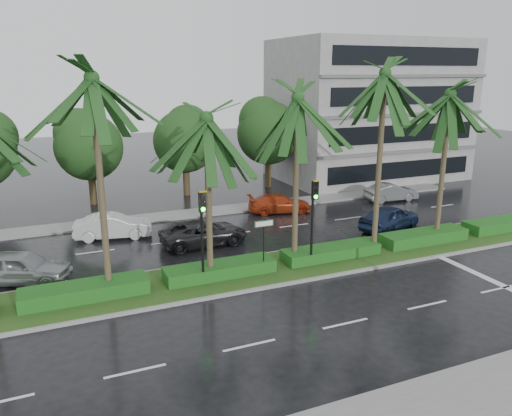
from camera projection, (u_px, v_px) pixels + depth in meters
name	position (u px, v px, depth m)	size (l,w,h in m)	color
ground	(287.00, 276.00, 23.60)	(120.00, 120.00, 0.00)	black
near_sidewalk	(444.00, 402.00, 14.55)	(40.00, 2.40, 0.12)	slate
far_sidewalk	(209.00, 212.00, 34.22)	(40.00, 2.00, 0.12)	slate
median	(278.00, 267.00, 24.47)	(36.00, 4.00, 0.15)	gray
hedge	(278.00, 260.00, 24.37)	(35.20, 1.40, 0.60)	#164F17
lane_markings	(347.00, 270.00, 24.37)	(34.00, 13.06, 0.01)	silver
palm_row	(254.00, 110.00, 21.98)	(26.30, 4.20, 9.95)	#443927
signal_median_left	(202.00, 224.00, 21.55)	(0.34, 0.42, 4.36)	black
signal_median_right	(314.00, 210.00, 23.64)	(0.34, 0.42, 4.36)	black
street_sign	(264.00, 233.00, 23.08)	(0.95, 0.09, 2.60)	black
bg_trees	(203.00, 133.00, 38.50)	(33.19, 5.53, 7.98)	#3D2D1B
building	(368.00, 110.00, 44.42)	(16.00, 10.00, 12.00)	gray
car_silver	(21.00, 267.00, 22.68)	(4.43, 1.78, 1.51)	#919498
car_white	(113.00, 226.00, 28.84)	(4.35, 1.52, 1.43)	silver
car_darkgrey	(204.00, 233.00, 27.73)	(4.86, 2.24, 1.35)	#232326
car_red	(280.00, 203.00, 34.13)	(4.31, 1.75, 1.25)	#9F2E11
car_blue	(390.00, 217.00, 30.38)	(4.52, 1.82, 1.54)	#162343
car_grey	(391.00, 192.00, 37.13)	(3.98, 1.39, 1.31)	slate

